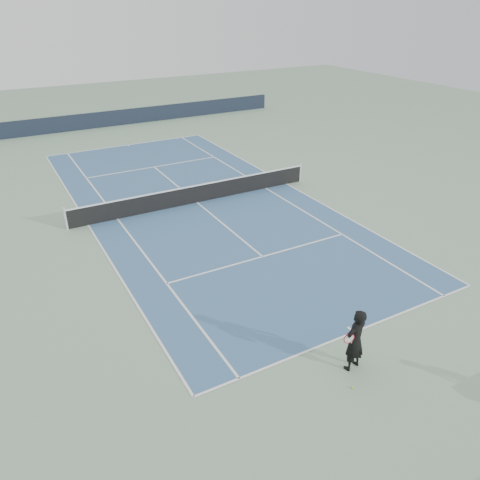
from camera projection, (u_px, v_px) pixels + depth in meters
ground at (197, 203)px, 23.84m from camera, size 80.00×80.00×0.00m
court_surface at (197, 203)px, 23.84m from camera, size 10.97×23.77×0.01m
tennis_net at (197, 193)px, 23.61m from camera, size 12.90×0.10×1.07m
windscreen_far at (104, 119)px, 37.42m from camera, size 30.00×0.25×1.20m
tennis_player at (355, 340)px, 12.82m from camera, size 0.86×0.65×1.94m
tennis_ball at (353, 388)px, 12.53m from camera, size 0.06×0.06×0.06m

